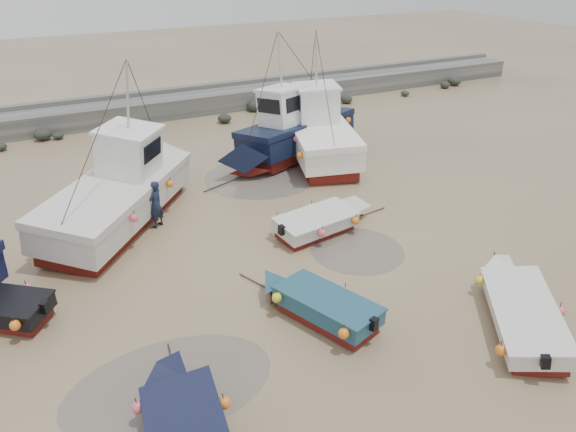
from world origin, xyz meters
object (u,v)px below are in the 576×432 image
(cabin_boat_1, at_px, (122,188))
(person, at_px, (158,226))
(cabin_boat_2, at_px, (291,133))
(dinghy_2, at_px, (317,301))
(dinghy_5, at_px, (322,218))
(dinghy_1, at_px, (190,432))
(cabin_boat_3, at_px, (319,132))
(dinghy_3, at_px, (523,307))

(cabin_boat_1, xyz_separation_m, person, (0.95, -1.28, -1.30))
(cabin_boat_2, bearing_deg, cabin_boat_1, 87.28)
(cabin_boat_1, bearing_deg, dinghy_2, -28.82)
(dinghy_5, bearing_deg, dinghy_1, -55.27)
(dinghy_5, distance_m, cabin_boat_3, 8.18)
(dinghy_1, bearing_deg, person, 86.69)
(dinghy_2, height_order, dinghy_5, same)
(dinghy_1, bearing_deg, dinghy_5, 52.76)
(dinghy_2, distance_m, dinghy_3, 5.92)
(dinghy_2, xyz_separation_m, cabin_boat_1, (-3.57, 9.14, 0.74))
(dinghy_1, relative_size, cabin_boat_1, 0.64)
(dinghy_5, distance_m, cabin_boat_1, 7.91)
(cabin_boat_1, bearing_deg, cabin_boat_2, 58.83)
(dinghy_3, xyz_separation_m, cabin_boat_1, (-8.70, 12.09, 0.77))
(dinghy_3, relative_size, dinghy_5, 1.09)
(dinghy_5, relative_size, person, 2.84)
(dinghy_3, distance_m, cabin_boat_2, 15.22)
(dinghy_2, bearing_deg, cabin_boat_1, 91.07)
(dinghy_5, xyz_separation_m, cabin_boat_3, (3.93, 7.12, 0.79))
(dinghy_3, relative_size, cabin_boat_2, 0.61)
(cabin_boat_3, bearing_deg, cabin_boat_2, 176.66)
(dinghy_1, relative_size, dinghy_2, 1.16)
(cabin_boat_1, bearing_deg, dinghy_3, -14.42)
(dinghy_5, bearing_deg, cabin_boat_2, 151.49)
(dinghy_3, height_order, cabin_boat_3, cabin_boat_3)
(dinghy_1, bearing_deg, cabin_boat_1, 92.29)
(dinghy_1, xyz_separation_m, cabin_boat_1, (1.26, 12.11, 0.76))
(person, bearing_deg, dinghy_2, 70.52)
(dinghy_1, xyz_separation_m, dinghy_3, (9.96, 0.02, -0.01))
(dinghy_2, height_order, dinghy_3, same)
(dinghy_3, bearing_deg, cabin_boat_1, 160.87)
(dinghy_3, xyz_separation_m, dinghy_5, (-2.28, 7.54, 0.02))
(dinghy_1, distance_m, dinghy_3, 9.96)
(dinghy_5, distance_m, cabin_boat_2, 8.12)
(cabin_boat_3, bearing_deg, dinghy_5, -100.76)
(dinghy_5, height_order, cabin_boat_2, cabin_boat_2)
(person, bearing_deg, cabin_boat_1, -91.13)
(cabin_boat_1, distance_m, cabin_boat_2, 9.53)
(dinghy_2, distance_m, dinghy_5, 5.40)
(dinghy_2, relative_size, person, 2.77)
(dinghy_1, height_order, cabin_boat_2, cabin_boat_2)
(cabin_boat_1, relative_size, cabin_boat_2, 0.99)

